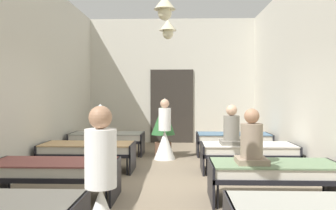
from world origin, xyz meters
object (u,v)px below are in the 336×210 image
bed_right_row_2 (248,150)px  patient_seated_primary (231,130)px  bed_left_row_1 (54,170)px  bed_right_row_3 (233,138)px  bed_left_row_3 (107,138)px  patient_seated_secondary (252,143)px  nurse_near_aisle (165,138)px  potted_plant (163,124)px  nurse_mid_aisle (101,205)px  bed_right_row_1 (274,172)px  bed_left_row_2 (88,150)px

bed_right_row_2 → patient_seated_primary: bearing=-167.3°
bed_right_row_2 → bed_left_row_1: bearing=-150.0°
bed_right_row_2 → bed_right_row_3: size_ratio=1.00×
bed_left_row_3 → patient_seated_secondary: 4.88m
bed_right_row_3 → nurse_near_aisle: (-1.76, -0.58, 0.09)m
bed_left_row_3 → bed_right_row_3: size_ratio=1.00×
patient_seated_secondary → potted_plant: size_ratio=0.59×
bed_right_row_2 → nurse_mid_aisle: (-2.14, -3.76, 0.09)m
bed_right_row_1 → nurse_mid_aisle: (-2.14, -1.86, 0.09)m
bed_left_row_3 → patient_seated_primary: 3.57m
bed_right_row_1 → bed_right_row_3: same height
patient_seated_primary → bed_left_row_3: bearing=146.1°
nurse_near_aisle → nurse_mid_aisle: bearing=-16.9°
bed_left_row_3 → bed_left_row_1: bearing=-90.0°
bed_left_row_3 → nurse_mid_aisle: bearing=-78.5°
bed_right_row_2 → bed_right_row_3: (0.00, 1.90, 0.00)m
bed_right_row_3 → bed_left_row_3: bearing=180.0°
bed_right_row_1 → potted_plant: 4.16m
nurse_near_aisle → patient_seated_primary: nurse_near_aisle is taller
bed_left_row_3 → potted_plant: 1.52m
patient_seated_primary → potted_plant: size_ratio=0.59×
bed_right_row_2 → patient_seated_primary: patient_seated_primary is taller
bed_left_row_2 → bed_right_row_2: (3.29, 0.00, 0.00)m
patient_seated_primary → potted_plant: bearing=127.7°
patient_seated_primary → bed_right_row_3: bearing=80.0°
bed_left_row_1 → nurse_near_aisle: nurse_near_aisle is taller
patient_seated_secondary → patient_seated_primary: bearing=90.0°
nurse_near_aisle → bed_right_row_1: bearing=16.0°
bed_right_row_1 → bed_left_row_3: bearing=130.9°
nurse_mid_aisle → patient_seated_secondary: nurse_mid_aisle is taller
patient_seated_primary → patient_seated_secondary: bearing=-90.0°
nurse_near_aisle → patient_seated_primary: (1.41, -1.40, 0.34)m
nurse_mid_aisle → patient_seated_secondary: size_ratio=1.86×
bed_left_row_2 → nurse_near_aisle: (1.53, 1.32, 0.09)m
nurse_mid_aisle → patient_seated_primary: size_ratio=1.86×
bed_left_row_2 → bed_right_row_1: bearing=-30.0°
potted_plant → patient_seated_primary: bearing=-52.3°
bed_left_row_1 → nurse_near_aisle: 3.57m
bed_left_row_3 → nurse_near_aisle: bearing=-20.7°
bed_right_row_2 → potted_plant: potted_plant is taller
nurse_near_aisle → potted_plant: size_ratio=1.11×
bed_right_row_3 → bed_right_row_1: bearing=-90.0°
bed_left_row_1 → potted_plant: potted_plant is taller
bed_right_row_1 → nurse_near_aisle: bearing=118.6°
bed_left_row_2 → nurse_mid_aisle: bearing=-73.0°
patient_seated_secondary → potted_plant: 4.06m
patient_seated_primary → potted_plant: 2.40m
bed_left_row_2 → potted_plant: 2.37m
bed_right_row_1 → potted_plant: (-1.82, 3.72, 0.37)m
bed_left_row_3 → nurse_near_aisle: (1.53, -0.58, 0.09)m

